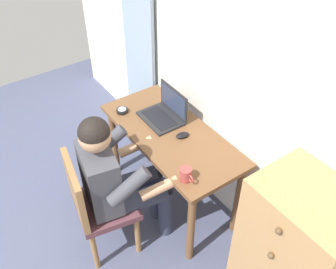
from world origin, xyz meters
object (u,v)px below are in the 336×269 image
computer_mouse (182,135)px  coffee_mug (186,175)px  desk (171,144)px  laptop (165,112)px  dresser (292,256)px  person_seated (118,176)px  desk_clock (122,111)px  chair (95,203)px

computer_mouse → coffee_mug: coffee_mug is taller
desk → laptop: 0.25m
dresser → computer_mouse: (-1.06, -0.03, 0.20)m
desk → person_seated: (0.11, -0.52, 0.06)m
laptop → person_seated: bearing=-63.7°
laptop → dresser: bearing=0.1°
desk_clock → coffee_mug: bearing=-1.5°
desk → person_seated: 0.53m
dresser → computer_mouse: bearing=-178.5°
coffee_mug → dresser: bearing=20.3°
person_seated → coffee_mug: bearing=44.2°
dresser → coffee_mug: (-0.71, -0.26, 0.24)m
desk → person_seated: person_seated is taller
person_seated → computer_mouse: (-0.02, 0.56, 0.08)m
person_seated → chair: bearing=-99.5°
coffee_mug → computer_mouse: bearing=146.5°
chair → coffee_mug: 0.68m
computer_mouse → desk_clock: size_ratio=1.11×
desk_clock → chair: bearing=-45.8°
laptop → chair: bearing=-71.3°
desk → person_seated: size_ratio=1.02×
desk_clock → coffee_mug: size_ratio=0.75×
desk → chair: 0.71m
desk_clock → coffee_mug: (0.87, -0.02, 0.03)m
chair → coffee_mug: chair is taller
dresser → desk_clock: bearing=-171.4°
coffee_mug → chair: bearing=-125.7°
computer_mouse → dresser: bearing=10.6°
chair → computer_mouse: (0.01, 0.74, 0.26)m
desk → desk_clock: bearing=-158.0°
chair → laptop: bearing=108.7°
dresser → chair: 1.32m
chair → desk_clock: (-0.51, 0.52, 0.26)m
chair → desk_clock: chair is taller
dresser → chair: size_ratio=1.24×
chair → laptop: 0.86m
desk → chair: chair is taller
laptop → computer_mouse: laptop is taller
computer_mouse → laptop: bearing=-176.7°
computer_mouse → desk_clock: bearing=-148.6°
person_seated → laptop: size_ratio=3.47×
chair → desk_clock: size_ratio=9.68×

